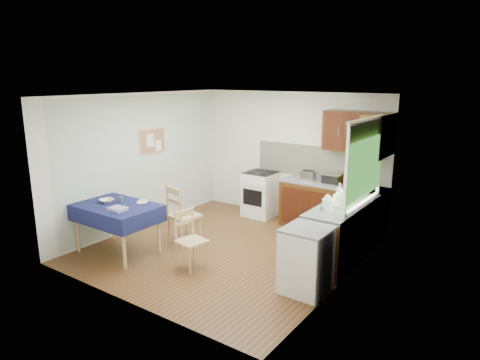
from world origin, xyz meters
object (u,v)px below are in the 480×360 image
Objects in this scene: chair_far at (181,213)px; kettle at (327,204)px; chair_near at (190,237)px; dish_rack at (339,204)px; dining_table at (116,211)px; sandwich_press at (332,178)px; toaster at (308,176)px.

chair_far is 4.08× the size of kettle.
chair_near is 2.28m from dish_rack.
kettle is at bearing -47.08° from chair_near.
kettle is (3.00, 1.32, 0.31)m from dining_table.
sandwich_press is 0.73× the size of dish_rack.
chair_far is 2.37× the size of dish_rack.
kettle is (0.63, -1.65, 0.02)m from sandwich_press.
dining_table is 3.80m from sandwich_press.
toaster is at bearing -2.50° from chair_near.
dining_table is 1.29× the size of chair_far.
sandwich_press is (1.78, 2.09, 0.45)m from chair_far.
dish_rack is at bearing -60.07° from toaster.
toaster reaches higher than chair_far.
kettle is at bearing 2.14° from dining_table.
chair_far is 3.25× the size of sandwich_press.
kettle is at bearing -108.79° from dish_rack.
chair_near is (1.30, 0.26, -0.24)m from dining_table.
dining_table is 3.07× the size of dish_rack.
kettle reaches higher than chair_far.
dining_table is at bearing -166.92° from dish_rack.
dining_table is 5.28× the size of kettle.
dish_rack is at bearing -78.33° from sandwich_press.
chair_near is at bearing -116.48° from toaster.
dining_table is at bearing -144.08° from sandwich_press.
dining_table is at bearing 69.55° from chair_far.
toaster is 1.06× the size of kettle.
chair_near is 3.28× the size of toaster.
sandwich_press is at bearing -117.13° from chair_far.
toaster is at bearing 176.58° from sandwich_press.
kettle reaches higher than dish_rack.
chair_near is (0.72, -0.61, -0.08)m from chair_far.
sandwich_press reaches higher than dining_table.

